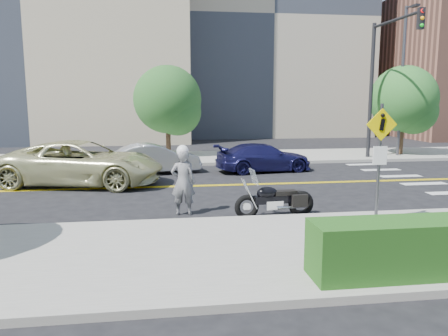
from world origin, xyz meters
TOP-DOWN VIEW (x-y plane):
  - ground_plane at (0.00, 0.00)m, footprint 120.00×120.00m
  - sidewalk_near at (0.00, -7.50)m, footprint 60.00×5.00m
  - sidewalk_far at (0.00, 7.50)m, footprint 60.00×5.00m
  - building_mid at (8.00, 26.00)m, footprint 18.00×14.00m
  - lamp_post at (12.00, 6.50)m, footprint 0.16×0.16m
  - traffic_light at (10.00, 5.08)m, footprint 0.28×4.50m
  - pedestrian_sign at (4.20, -6.31)m, footprint 0.78×0.08m
  - motorcyclist at (-0.47, -4.09)m, footprint 0.72×0.51m
  - motorcycle at (2.07, -4.60)m, footprint 2.29×0.88m
  - suv at (-4.09, 0.83)m, footprint 6.56×4.03m
  - parked_car_silver at (-1.42, 3.04)m, footprint 4.21×2.21m
  - parked_car_blue at (3.50, 2.95)m, footprint 4.57×2.37m
  - tree_far_a at (-0.71, 8.23)m, footprint 3.73×3.73m
  - tree_far_b at (12.40, 6.89)m, footprint 3.70×3.70m

SIDE VIEW (x-z plane):
  - ground_plane at x=0.00m, z-range 0.00..0.00m
  - sidewalk_near at x=0.00m, z-range 0.00..0.15m
  - sidewalk_far at x=0.00m, z-range 0.00..0.15m
  - parked_car_blue at x=3.50m, z-range 0.00..1.27m
  - parked_car_silver at x=-1.42m, z-range 0.00..1.32m
  - motorcycle at x=2.07m, z-range 0.00..1.36m
  - suv at x=-4.09m, z-range 0.00..1.70m
  - motorcyclist at x=-0.47m, z-range 0.00..1.99m
  - pedestrian_sign at x=4.20m, z-range 0.46..3.46m
  - tree_far_a at x=-0.71m, z-range 0.68..5.77m
  - tree_far_b at x=12.40m, z-range 0.70..5.81m
  - lamp_post at x=12.00m, z-range 0.15..8.15m
  - traffic_light at x=10.00m, z-range 1.17..8.17m
  - building_mid at x=8.00m, z-range 0.00..20.00m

